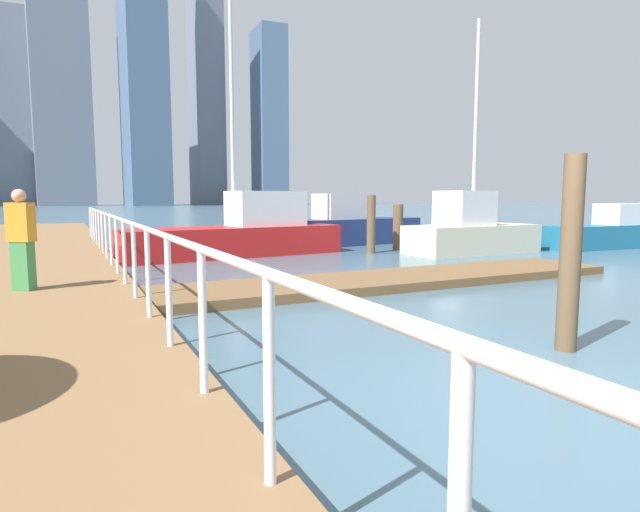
{
  "coord_description": "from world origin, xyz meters",
  "views": [
    {
      "loc": [
        -4.0,
        -2.85,
        1.8
      ],
      "look_at": [
        -0.49,
        4.26,
        0.92
      ],
      "focal_mm": 29.04,
      "sensor_mm": 36.0,
      "label": 1
    }
  ],
  "objects_px": {
    "moored_boat_0": "(625,230)",
    "moored_boat_2": "(242,232)",
    "moored_boat_1": "(470,231)",
    "pedestrian_0": "(22,239)",
    "moored_boat_5": "(347,227)"
  },
  "relations": [
    {
      "from": "pedestrian_0",
      "to": "moored_boat_2",
      "type": "bearing_deg",
      "value": 50.08
    },
    {
      "from": "moored_boat_0",
      "to": "moored_boat_5",
      "type": "xyz_separation_m",
      "value": [
        -8.84,
        5.42,
        0.09
      ]
    },
    {
      "from": "moored_boat_1",
      "to": "moored_boat_2",
      "type": "relative_size",
      "value": 0.76
    },
    {
      "from": "moored_boat_5",
      "to": "pedestrian_0",
      "type": "xyz_separation_m",
      "value": [
        -10.51,
        -8.62,
        0.49
      ]
    },
    {
      "from": "pedestrian_0",
      "to": "moored_boat_5",
      "type": "bearing_deg",
      "value": 39.34
    },
    {
      "from": "moored_boat_0",
      "to": "moored_boat_5",
      "type": "bearing_deg",
      "value": 148.49
    },
    {
      "from": "moored_boat_1",
      "to": "moored_boat_2",
      "type": "bearing_deg",
      "value": 159.09
    },
    {
      "from": "moored_boat_0",
      "to": "moored_boat_2",
      "type": "distance_m",
      "value": 14.18
    },
    {
      "from": "moored_boat_5",
      "to": "pedestrian_0",
      "type": "distance_m",
      "value": 13.6
    },
    {
      "from": "moored_boat_5",
      "to": "pedestrian_0",
      "type": "relative_size",
      "value": 4.24
    },
    {
      "from": "moored_boat_1",
      "to": "pedestrian_0",
      "type": "relative_size",
      "value": 4.84
    },
    {
      "from": "moored_boat_2",
      "to": "pedestrian_0",
      "type": "relative_size",
      "value": 6.4
    },
    {
      "from": "moored_boat_5",
      "to": "pedestrian_0",
      "type": "height_order",
      "value": "moored_boat_5"
    },
    {
      "from": "moored_boat_0",
      "to": "moored_boat_1",
      "type": "distance_m",
      "value": 6.8
    },
    {
      "from": "moored_boat_0",
      "to": "pedestrian_0",
      "type": "distance_m",
      "value": 19.63
    }
  ]
}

